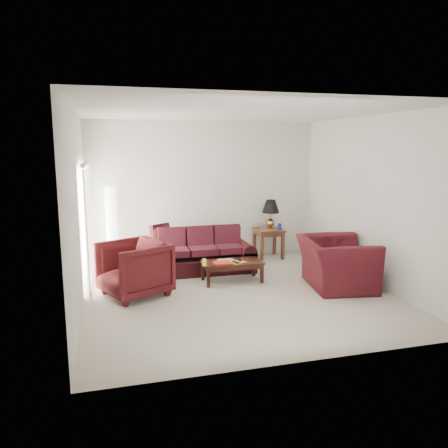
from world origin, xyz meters
name	(u,v)px	position (x,y,z in m)	size (l,w,h in m)	color
floor	(237,293)	(0.00, 0.00, 0.00)	(5.00, 5.00, 0.00)	beige
blinds	(88,224)	(-2.42, 1.30, 1.08)	(0.10, 2.00, 2.16)	silver
sofa	(202,251)	(-0.30, 1.43, 0.42)	(2.05, 0.88, 0.84)	black
throw_pillow	(161,234)	(-1.04, 1.99, 0.69)	(0.43, 0.12, 0.43)	black
end_table	(268,243)	(1.38, 2.15, 0.33)	(0.60, 0.60, 0.66)	#4F2D1B
table_lamp	(271,214)	(1.44, 2.20, 0.97)	(0.38, 0.38, 0.64)	#AF8436
clock	(263,227)	(1.21, 2.04, 0.72)	(0.13, 0.05, 0.13)	#BCBCC1
blue_canister	(280,227)	(1.57, 1.99, 0.73)	(0.09, 0.09, 0.14)	#1A23AD
picture_frame	(258,224)	(1.20, 2.37, 0.74)	(0.14, 0.02, 0.17)	#B1B1B5
floor_lamp	(112,227)	(-1.99, 2.16, 0.85)	(0.28, 0.28, 1.70)	white
armchair_left	(134,269)	(-1.68, 0.35, 0.46)	(0.98, 1.01, 0.92)	#3C0D10
armchair_right	(336,263)	(1.79, -0.11, 0.43)	(1.32, 1.16, 0.86)	#3A0D13
coffee_table	(232,271)	(0.10, 0.66, 0.19)	(1.09, 0.55, 0.38)	black
magazine_red	(222,263)	(-0.11, 0.59, 0.39)	(0.31, 0.23, 0.02)	red
magazine_white	(226,260)	(0.01, 0.72, 0.39)	(0.29, 0.22, 0.02)	beige
magazine_orange	(238,262)	(0.18, 0.55, 0.39)	(0.27, 0.20, 0.02)	orange
remote_a	(236,262)	(0.12, 0.50, 0.41)	(0.05, 0.16, 0.02)	black
remote_b	(239,260)	(0.23, 0.64, 0.41)	(0.04, 0.15, 0.02)	black
yellow_glass	(204,262)	(-0.46, 0.49, 0.45)	(0.08, 0.08, 0.13)	#F8F837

